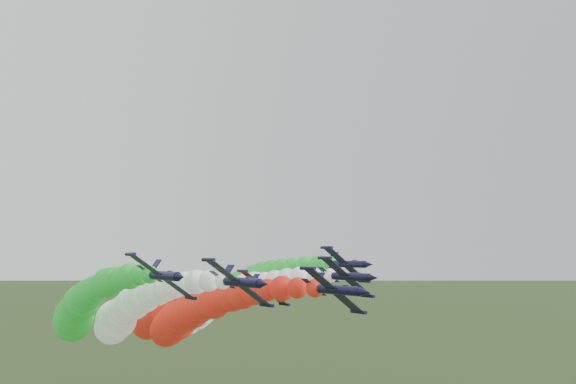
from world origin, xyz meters
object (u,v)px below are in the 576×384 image
jet_inner_right (210,305)px  jet_trail (161,312)px  jet_inner_left (125,313)px  jet_outer_right (221,295)px  jet_outer_left (80,309)px  jet_lead (188,317)px

jet_inner_right → jet_trail: (-3.47, 20.03, -3.07)m
jet_inner_left → jet_trail: 28.15m
jet_outer_right → jet_inner_left: bearing=-159.4°
jet_inner_right → jet_outer_left: size_ratio=0.99×
jet_inner_right → jet_trail: size_ratio=0.99×
jet_lead → jet_outer_left: size_ratio=0.99×
jet_lead → jet_inner_right: jet_inner_right is taller
jet_inner_left → jet_trail: size_ratio=0.99×
jet_outer_left → jet_outer_right: size_ratio=1.01×
jet_lead → jet_inner_left: size_ratio=1.00×
jet_outer_right → jet_outer_left: bearing=-177.9°
jet_outer_left → jet_outer_right: jet_outer_right is taller
jet_outer_left → jet_trail: size_ratio=1.00×
jet_lead → jet_outer_right: jet_outer_right is taller
jet_lead → jet_trail: 29.37m
jet_outer_left → jet_trail: jet_outer_left is taller
jet_outer_right → jet_lead: bearing=-135.6°
jet_lead → jet_trail: jet_lead is taller
jet_inner_right → jet_outer_left: 29.09m
jet_outer_left → jet_lead: bearing=-43.1°
jet_lead → jet_trail: bearing=77.2°
jet_inner_left → jet_inner_right: jet_inner_right is taller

